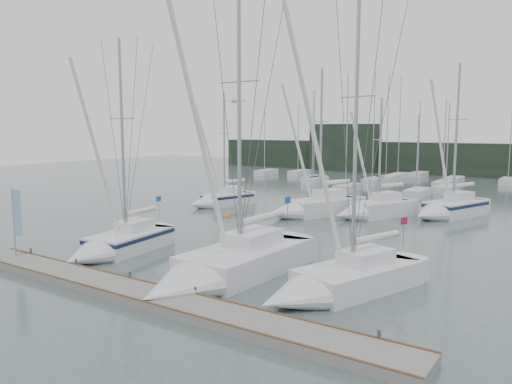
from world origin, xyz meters
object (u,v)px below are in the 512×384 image
sailboat_near_right (330,285)px  sailboat_mid_d (445,210)px  sailboat_mid_a (218,200)px  sailboat_mid_b (308,209)px  buoy_a (271,234)px  sailboat_mid_c (369,211)px  sailboat_near_left (113,246)px  sailboat_near_center (216,271)px  buoy_c (227,217)px  dock_banner (16,217)px

sailboat_near_right → sailboat_mid_d: sailboat_near_right is taller
sailboat_mid_a → sailboat_mid_b: (9.52, 0.13, 0.06)m
sailboat_near_right → buoy_a: 13.04m
sailboat_mid_c → sailboat_mid_a: bearing=-145.8°
sailboat_near_left → sailboat_near_right: bearing=-5.6°
sailboat_mid_c → buoy_a: size_ratio=16.29×
sailboat_near_center → sailboat_mid_d: bearing=81.1°
sailboat_near_center → sailboat_mid_a: sailboat_near_center is taller
sailboat_near_left → buoy_c: bearing=91.1°
sailboat_near_right → dock_banner: size_ratio=3.93×
sailboat_near_right → sailboat_mid_a: 26.20m
sailboat_mid_d → sailboat_near_center: bearing=-81.1°
sailboat_near_right → sailboat_mid_d: (-0.67, 23.06, 0.10)m
sailboat_mid_a → sailboat_mid_c: (13.99, 2.37, 0.02)m
buoy_c → dock_banner: dock_banner is taller
dock_banner → buoy_c: bearing=70.8°
sailboat_mid_a → sailboat_mid_c: 14.19m
buoy_c → sailboat_mid_c: bearing=33.6°
sailboat_near_center → sailboat_mid_c: bearing=93.3°
sailboat_mid_c → dock_banner: bearing=-88.9°
sailboat_mid_d → buoy_c: bearing=-126.5°
sailboat_mid_d → dock_banner: size_ratio=3.59×
sailboat_mid_c → sailboat_mid_d: size_ratio=0.79×
sailboat_mid_b → buoy_c: sailboat_mid_b is taller
sailboat_near_center → buoy_a: (-3.74, 10.69, -0.60)m
sailboat_mid_a → sailboat_mid_c: sailboat_mid_a is taller
sailboat_mid_d → dock_banner: sailboat_mid_d is taller
sailboat_mid_a → buoy_c: size_ratio=19.67×
buoy_a → sailboat_near_right: bearing=-46.2°
sailboat_mid_d → buoy_a: sailboat_mid_d is taller
buoy_a → dock_banner: 16.00m
sailboat_mid_d → dock_banner: 31.83m
sailboat_near_right → sailboat_mid_b: 20.10m
sailboat_near_left → buoy_c: (-2.10, 13.52, -0.55)m
sailboat_mid_c → buoy_c: (-9.77, -6.48, -0.59)m
sailboat_near_right → buoy_c: bearing=159.2°
sailboat_near_right → sailboat_mid_c: size_ratio=1.39×
buoy_c → dock_banner: size_ratio=0.15×
sailboat_mid_c → sailboat_mid_d: (5.17, 3.57, 0.05)m
sailboat_near_right → sailboat_mid_d: bearing=110.6°
sailboat_near_center → dock_banner: sailboat_near_center is taller
sailboat_near_center → buoy_c: size_ratio=28.30×
sailboat_near_center → sailboat_mid_d: 24.78m
sailboat_near_left → buoy_c: 13.69m
buoy_a → dock_banner: bearing=-117.5°
sailboat_near_left → sailboat_near_center: size_ratio=0.82×
sailboat_near_right → sailboat_mid_b: sailboat_near_right is taller
sailboat_near_center → sailboat_near_left: bearing=176.4°
sailboat_mid_a → dock_banner: sailboat_mid_a is taller
sailboat_mid_d → buoy_a: (-8.34, -13.66, -0.63)m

